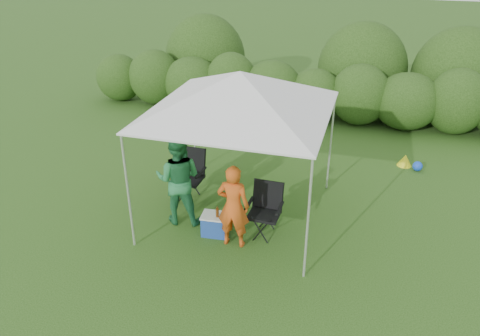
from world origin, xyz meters
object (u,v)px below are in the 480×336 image
(man, at_px, (233,206))
(chair_right, at_px, (266,206))
(canopy, at_px, (240,92))
(woman, at_px, (179,179))
(chair_left, at_px, (189,171))
(cooler, at_px, (215,224))

(man, bearing_deg, chair_right, -133.48)
(canopy, bearing_deg, woman, -152.43)
(chair_left, relative_size, cooler, 2.08)
(chair_right, bearing_deg, woman, -176.09)
(chair_right, bearing_deg, chair_left, 157.84)
(canopy, xyz_separation_m, cooler, (-0.24, -0.79, -2.26))
(man, xyz_separation_m, cooler, (-0.40, 0.19, -0.56))
(cooler, bearing_deg, canopy, 68.86)
(man, relative_size, woman, 0.87)
(chair_right, relative_size, woman, 0.55)
(canopy, distance_m, woman, 1.95)
(canopy, height_order, man, canopy)
(chair_right, relative_size, man, 0.64)
(chair_left, distance_m, cooler, 1.50)
(canopy, distance_m, chair_left, 2.22)
(canopy, xyz_separation_m, woman, (-1.02, -0.53, -1.58))
(chair_left, bearing_deg, woman, -78.52)
(chair_left, bearing_deg, man, -42.77)
(chair_right, relative_size, cooler, 1.93)
(man, distance_m, woman, 1.27)
(chair_right, bearing_deg, canopy, 144.34)
(chair_left, distance_m, woman, 0.91)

